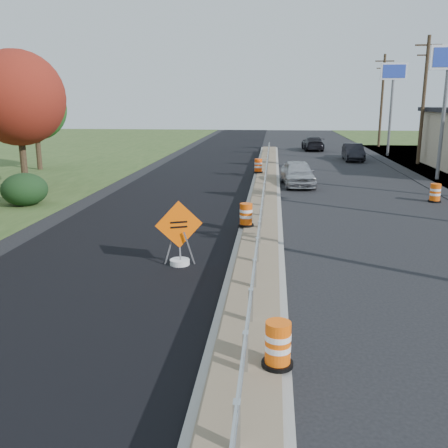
# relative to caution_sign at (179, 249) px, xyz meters

# --- Properties ---
(ground) EXTENTS (140.00, 140.00, 0.00)m
(ground) POSITION_rel_caution_sign_xyz_m (2.28, 1.86, -0.49)
(ground) COLOR black
(ground) RESTS_ON ground
(milled_overlay) EXTENTS (7.20, 120.00, 0.01)m
(milled_overlay) POSITION_rel_caution_sign_xyz_m (-2.12, 11.86, -0.49)
(milled_overlay) COLOR black
(milled_overlay) RESTS_ON ground
(median) EXTENTS (1.60, 55.00, 0.23)m
(median) POSITION_rel_caution_sign_xyz_m (2.28, 9.86, -0.38)
(median) COLOR gray
(median) RESTS_ON ground
(guardrail) EXTENTS (0.10, 46.15, 0.72)m
(guardrail) POSITION_rel_caution_sign_xyz_m (2.28, 10.86, 0.24)
(guardrail) COLOR silver
(guardrail) RESTS_ON median
(pylon_sign_mid) EXTENTS (2.20, 0.30, 7.90)m
(pylon_sign_mid) POSITION_rel_caution_sign_xyz_m (12.78, 17.86, 5.98)
(pylon_sign_mid) COLOR slate
(pylon_sign_mid) RESTS_ON ground
(pylon_sign_north) EXTENTS (2.20, 0.30, 7.90)m
(pylon_sign_north) POSITION_rel_caution_sign_xyz_m (12.78, 31.86, 5.98)
(pylon_sign_north) COLOR slate
(pylon_sign_north) RESTS_ON ground
(utility_pole_nmid) EXTENTS (1.90, 0.26, 9.40)m
(utility_pole_nmid) POSITION_rel_caution_sign_xyz_m (13.78, 25.86, 4.44)
(utility_pole_nmid) COLOR #473523
(utility_pole_nmid) RESTS_ON ground
(utility_pole_north) EXTENTS (1.90, 0.26, 9.40)m
(utility_pole_north) POSITION_rel_caution_sign_xyz_m (13.78, 40.86, 4.44)
(utility_pole_north) COLOR #473523
(utility_pole_north) RESTS_ON ground
(hedge_north) EXTENTS (2.09, 2.09, 1.52)m
(hedge_north) POSITION_rel_caution_sign_xyz_m (-8.72, 7.86, 0.27)
(hedge_north) COLOR black
(hedge_north) RESTS_ON ground
(tree_near_red) EXTENTS (4.95, 4.95, 7.35)m
(tree_near_red) POSITION_rel_caution_sign_xyz_m (-10.72, 11.86, 4.37)
(tree_near_red) COLOR #473523
(tree_near_red) RESTS_ON ground
(tree_near_back) EXTENTS (4.29, 4.29, 6.37)m
(tree_near_back) POSITION_rel_caution_sign_xyz_m (-13.72, 19.86, 3.72)
(tree_near_back) COLOR #473523
(tree_near_back) RESTS_ON ground
(caution_sign) EXTENTS (1.31, 0.58, 1.93)m
(caution_sign) POSITION_rel_caution_sign_xyz_m (0.00, 0.00, 0.00)
(caution_sign) COLOR white
(caution_sign) RESTS_ON ground
(barrel_median_near) EXTENTS (0.56, 0.56, 0.82)m
(barrel_median_near) POSITION_rel_caution_sign_xyz_m (2.83, -5.95, 0.13)
(barrel_median_near) COLOR black
(barrel_median_near) RESTS_ON median
(barrel_median_mid) EXTENTS (0.58, 0.58, 0.85)m
(barrel_median_mid) POSITION_rel_caution_sign_xyz_m (1.73, 4.02, 0.14)
(barrel_median_mid) COLOR black
(barrel_median_mid) RESTS_ON median
(barrel_median_far) EXTENTS (0.60, 0.60, 0.88)m
(barrel_median_far) POSITION_rel_caution_sign_xyz_m (1.73, 18.29, 0.16)
(barrel_median_far) COLOR black
(barrel_median_far) RESTS_ON median
(barrel_shoulder_near) EXTENTS (0.60, 0.60, 0.88)m
(barrel_shoulder_near) POSITION_rel_caution_sign_xyz_m (10.44, 10.57, -0.07)
(barrel_shoulder_near) COLOR black
(barrel_shoulder_near) RESTS_ON ground
(barrel_shoulder_far) EXTENTS (0.56, 0.56, 0.83)m
(barrel_shoulder_far) POSITION_rel_caution_sign_xyz_m (9.30, 30.22, -0.09)
(barrel_shoulder_far) COLOR black
(barrel_shoulder_far) RESTS_ON ground
(car_silver) EXTENTS (2.08, 4.37, 1.44)m
(car_silver) POSITION_rel_caution_sign_xyz_m (4.10, 14.74, 0.23)
(car_silver) COLOR #B1B1B5
(car_silver) RESTS_ON ground
(car_dark_mid) EXTENTS (1.55, 4.18, 1.37)m
(car_dark_mid) POSITION_rel_caution_sign_xyz_m (9.16, 27.82, 0.19)
(car_dark_mid) COLOR black
(car_dark_mid) RESTS_ON ground
(car_dark_far) EXTENTS (2.07, 4.73, 1.35)m
(car_dark_far) POSITION_rel_caution_sign_xyz_m (6.54, 36.46, 0.19)
(car_dark_far) COLOR black
(car_dark_far) RESTS_ON ground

